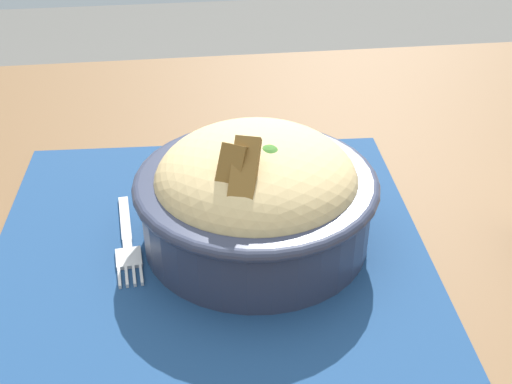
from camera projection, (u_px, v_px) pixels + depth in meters
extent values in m
cube|color=brown|center=(219.00, 242.00, 0.62)|extent=(1.28, 0.86, 0.03)
cube|color=navy|center=(210.00, 242.00, 0.59)|extent=(0.40, 0.38, 0.00)
cylinder|color=#2D3347|center=(256.00, 208.00, 0.58)|extent=(0.20, 0.20, 0.07)
torus|color=#2D3347|center=(256.00, 183.00, 0.56)|extent=(0.21, 0.21, 0.01)
ellipsoid|color=tan|center=(256.00, 182.00, 0.56)|extent=(0.19, 0.19, 0.09)
sphere|color=#356724|center=(269.00, 166.00, 0.54)|extent=(0.04, 0.04, 0.04)
cylinder|color=orange|center=(296.00, 146.00, 0.57)|extent=(0.02, 0.04, 0.01)
cylinder|color=orange|center=(314.00, 161.00, 0.55)|extent=(0.01, 0.03, 0.01)
cylinder|color=orange|center=(290.00, 183.00, 0.52)|extent=(0.01, 0.03, 0.01)
cube|color=brown|center=(229.00, 179.00, 0.50)|extent=(0.03, 0.04, 0.05)
cube|color=brown|center=(243.00, 177.00, 0.50)|extent=(0.03, 0.05, 0.05)
cube|color=#BCBCBC|center=(125.00, 219.00, 0.62)|extent=(0.02, 0.07, 0.00)
cube|color=#BCBCBC|center=(128.00, 245.00, 0.58)|extent=(0.01, 0.01, 0.00)
cube|color=#BCBCBC|center=(129.00, 258.00, 0.57)|extent=(0.02, 0.03, 0.00)
cube|color=#BCBCBC|center=(119.00, 278.00, 0.55)|extent=(0.00, 0.02, 0.00)
cube|color=#BCBCBC|center=(127.00, 277.00, 0.55)|extent=(0.00, 0.02, 0.00)
cube|color=#BCBCBC|center=(134.00, 276.00, 0.55)|extent=(0.00, 0.02, 0.00)
cube|color=#BCBCBC|center=(141.00, 275.00, 0.55)|extent=(0.00, 0.02, 0.00)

